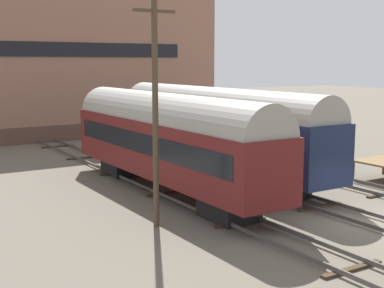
# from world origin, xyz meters

# --- Properties ---
(ground_plane) EXTENTS (200.00, 200.00, 0.00)m
(ground_plane) POSITION_xyz_m (0.00, 0.00, 0.00)
(ground_plane) COLOR #60594C
(track_left) EXTENTS (2.60, 60.00, 0.26)m
(track_left) POSITION_xyz_m (-4.60, 0.00, 0.14)
(track_left) COLOR #4C4742
(track_left) RESTS_ON ground
(track_middle) EXTENTS (2.60, 60.00, 0.26)m
(track_middle) POSITION_xyz_m (0.00, 0.00, 0.14)
(track_middle) COLOR #4C4742
(track_middle) RESTS_ON ground
(train_car_maroon) EXTENTS (2.94, 16.74, 5.14)m
(train_car_maroon) POSITION_xyz_m (-4.60, 9.23, 2.92)
(train_car_maroon) COLOR black
(train_car_maroon) RESTS_ON ground
(train_car_navy) EXTENTS (2.85, 18.75, 5.22)m
(train_car_navy) POSITION_xyz_m (0.00, 11.71, 2.99)
(train_car_navy) COLOR black
(train_car_navy) RESTS_ON ground
(utility_pole) EXTENTS (1.80, 0.24, 9.78)m
(utility_pole) POSITION_xyz_m (-7.73, 4.49, 5.05)
(utility_pole) COLOR #473828
(utility_pole) RESTS_ON ground
(warehouse_building) EXTENTS (28.33, 13.95, 14.04)m
(warehouse_building) POSITION_xyz_m (-1.88, 36.68, 7.02)
(warehouse_building) COLOR brown
(warehouse_building) RESTS_ON ground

